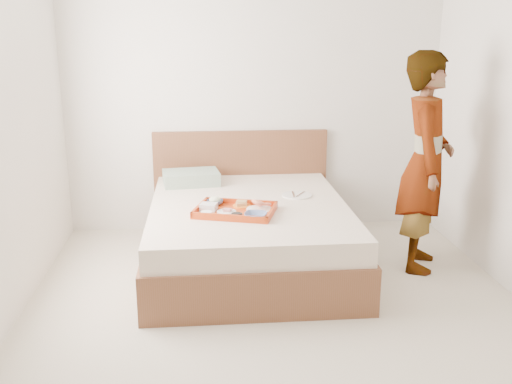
{
  "coord_description": "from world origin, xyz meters",
  "views": [
    {
      "loc": [
        -0.48,
        -3.48,
        1.88
      ],
      "look_at": [
        -0.08,
        0.9,
        0.65
      ],
      "focal_mm": 41.17,
      "sensor_mm": 36.0,
      "label": 1
    }
  ],
  "objects_px": {
    "tray": "(235,210)",
    "person": "(426,163)",
    "dinner_plate": "(297,195)",
    "bed": "(249,234)"
  },
  "relations": [
    {
      "from": "tray",
      "to": "person",
      "type": "bearing_deg",
      "value": 21.34
    },
    {
      "from": "dinner_plate",
      "to": "person",
      "type": "xyz_separation_m",
      "value": [
        0.96,
        -0.31,
        0.33
      ]
    },
    {
      "from": "tray",
      "to": "dinner_plate",
      "type": "height_order",
      "value": "tray"
    },
    {
      "from": "dinner_plate",
      "to": "bed",
      "type": "bearing_deg",
      "value": -157.27
    },
    {
      "from": "bed",
      "to": "dinner_plate",
      "type": "relative_size",
      "value": 8.02
    },
    {
      "from": "tray",
      "to": "person",
      "type": "relative_size",
      "value": 0.34
    },
    {
      "from": "bed",
      "to": "tray",
      "type": "distance_m",
      "value": 0.4
    },
    {
      "from": "tray",
      "to": "bed",
      "type": "bearing_deg",
      "value": 81.2
    },
    {
      "from": "bed",
      "to": "dinner_plate",
      "type": "xyz_separation_m",
      "value": [
        0.42,
        0.18,
        0.27
      ]
    },
    {
      "from": "bed",
      "to": "tray",
      "type": "xyz_separation_m",
      "value": [
        -0.12,
        -0.25,
        0.29
      ]
    }
  ]
}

